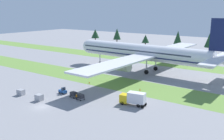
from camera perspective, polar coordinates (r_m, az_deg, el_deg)
name	(u,v)px	position (r m, az deg, el deg)	size (l,w,h in m)	color
ground_plane	(41,107)	(69.54, -15.41, -7.90)	(400.00, 400.00, 0.00)	gray
grass_strip_near	(109,81)	(90.29, -0.56, -2.52)	(320.00, 14.63, 0.01)	olive
grass_strip_far	(160,62)	(125.11, 10.62, 1.69)	(320.00, 14.63, 0.01)	olive
airliner	(147,53)	(103.88, 7.74, 3.85)	(67.51, 82.68, 21.82)	white
baggage_tug	(63,91)	(78.54, -10.84, -4.57)	(2.73, 1.59, 1.97)	#1E4C8E
cargo_dolly_lead	(74,94)	(74.73, -8.50, -5.32)	(2.36, 1.74, 1.55)	#A3A3A8
cargo_dolly_second	(80,96)	(72.61, -7.04, -5.83)	(2.36, 1.74, 1.55)	#A3A3A8
catering_truck	(133,98)	(67.85, 4.72, -6.23)	(7.24, 3.42, 3.58)	yellow
ground_crew_marshaller	(77,97)	(72.53, -7.87, -5.85)	(0.36, 0.56, 1.74)	black
uld_container_0	(21,92)	(80.48, -19.54, -4.67)	(2.00, 1.60, 1.66)	#A3A3A8
uld_container_1	(39,98)	(74.11, -15.85, -5.89)	(2.00, 1.60, 1.75)	#A3A3A8
taxiway_marker_0	(89,82)	(88.26, -5.05, -2.73)	(0.44, 0.44, 0.63)	orange
taxiway_marker_1	(140,89)	(80.64, 6.23, -4.30)	(0.44, 0.44, 0.66)	orange
distant_tree_line	(180,39)	(164.45, 14.86, 6.64)	(150.52, 10.65, 12.33)	#4C3823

